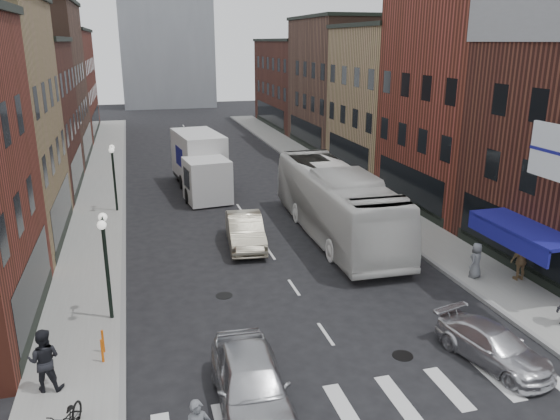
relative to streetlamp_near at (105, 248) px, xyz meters
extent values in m
plane|color=black|center=(7.40, -4.00, -2.91)|extent=(160.00, 160.00, 0.00)
cube|color=gray|center=(-1.10, 18.00, -2.84)|extent=(3.00, 74.00, 0.15)
cube|color=gray|center=(15.90, 18.00, -2.84)|extent=(3.00, 74.00, 0.15)
cube|color=gray|center=(0.40, 18.00, -2.91)|extent=(0.20, 74.00, 0.16)
cube|color=gray|center=(14.40, 18.00, -2.91)|extent=(0.20, 74.00, 0.16)
cube|color=silver|center=(7.40, -7.00, -2.91)|extent=(12.00, 2.20, 0.01)
cube|color=black|center=(-2.62, 0.50, -1.31)|extent=(0.08, 7.20, 2.20)
cube|color=black|center=(-2.62, 10.00, -1.31)|extent=(0.08, 8.00, 2.20)
cube|color=black|center=(-2.62, 20.00, -1.31)|extent=(0.08, 8.00, 2.20)
cube|color=#482E24|center=(-7.60, 31.00, 3.59)|extent=(10.00, 12.00, 13.00)
cube|color=black|center=(-2.62, 31.00, -1.31)|extent=(0.08, 9.60, 2.20)
cube|color=black|center=(-7.60, 31.00, 10.24)|extent=(10.30, 12.20, 0.30)
cube|color=maroon|center=(-7.60, 45.00, 2.59)|extent=(10.00, 16.00, 11.00)
cube|color=black|center=(-2.62, 45.00, -1.31)|extent=(0.08, 12.80, 2.20)
cube|color=black|center=(-7.60, 45.00, 8.24)|extent=(10.30, 16.20, 0.30)
cube|color=black|center=(17.42, 0.50, -1.31)|extent=(0.08, 7.20, 2.20)
cube|color=maroon|center=(22.40, 10.00, 4.09)|extent=(10.00, 10.00, 14.00)
cube|color=black|center=(17.42, 10.00, -1.31)|extent=(0.08, 8.00, 2.20)
cube|color=#9B8255|center=(22.40, 20.00, 2.59)|extent=(10.00, 10.00, 11.00)
cube|color=black|center=(17.42, 20.00, -1.31)|extent=(0.08, 8.00, 2.20)
cube|color=black|center=(22.40, 20.00, 8.24)|extent=(10.30, 10.20, 0.30)
cube|color=#482E24|center=(22.40, 31.00, 3.09)|extent=(10.00, 12.00, 12.00)
cube|color=black|center=(17.42, 31.00, -1.31)|extent=(0.08, 9.60, 2.20)
cube|color=black|center=(22.40, 31.00, 9.24)|extent=(10.30, 12.20, 0.30)
cube|color=#421D17|center=(22.40, 45.00, 2.09)|extent=(10.00, 16.00, 10.00)
cube|color=black|center=(17.42, 45.00, -1.31)|extent=(0.08, 12.80, 2.20)
cube|color=black|center=(22.40, 45.00, 7.24)|extent=(10.30, 16.20, 0.30)
cube|color=navy|center=(16.50, -1.50, -0.21)|extent=(1.80, 5.00, 0.15)
cube|color=navy|center=(15.65, -1.50, -0.56)|extent=(0.10, 5.00, 0.70)
cylinder|color=black|center=(0.00, 0.00, -0.91)|extent=(0.14, 0.14, 4.00)
cylinder|color=black|center=(0.00, 0.00, 1.09)|extent=(0.06, 0.90, 0.06)
sphere|color=white|center=(0.00, -0.45, 1.04)|extent=(0.32, 0.32, 0.32)
sphere|color=white|center=(0.00, 0.45, 1.04)|extent=(0.32, 0.32, 0.32)
cylinder|color=black|center=(0.00, 14.00, -0.91)|extent=(0.14, 0.14, 4.00)
cylinder|color=black|center=(0.00, 14.00, 1.09)|extent=(0.06, 0.90, 0.06)
sphere|color=white|center=(0.00, 13.55, 1.04)|extent=(0.32, 0.32, 0.32)
sphere|color=white|center=(0.00, 14.45, 1.04)|extent=(0.32, 0.32, 0.32)
cylinder|color=#D8590C|center=(-0.20, -3.00, -2.36)|extent=(0.08, 0.08, 0.80)
cylinder|color=#D8590C|center=(-0.20, -2.40, -2.36)|extent=(0.08, 0.08, 0.80)
cube|color=silver|center=(5.65, 14.68, -1.43)|extent=(2.96, 3.15, 2.75)
cube|color=black|center=(5.65, 14.68, -1.15)|extent=(2.85, 1.84, 1.21)
cube|color=silver|center=(5.65, 18.86, -0.60)|extent=(3.40, 6.01, 3.19)
cube|color=navy|center=(5.65, 18.86, -0.60)|extent=(3.03, 2.51, 1.32)
cube|color=black|center=(5.65, 18.64, -2.42)|extent=(3.24, 7.39, 0.39)
cylinder|color=black|center=(4.39, 14.90, -2.42)|extent=(0.31, 0.99, 0.99)
cylinder|color=black|center=(6.92, 14.90, -2.42)|extent=(0.31, 0.99, 0.99)
cylinder|color=black|center=(4.39, 18.64, -2.42)|extent=(0.31, 0.99, 0.99)
cylinder|color=black|center=(6.92, 18.64, -2.42)|extent=(0.31, 0.99, 0.99)
cylinder|color=black|center=(4.39, 20.84, -2.42)|extent=(0.31, 0.99, 0.99)
cylinder|color=black|center=(6.92, 20.84, -2.42)|extent=(0.31, 0.99, 0.99)
imported|color=silver|center=(11.41, 6.72, -1.06)|extent=(3.42, 13.37, 3.71)
imported|color=#B6B7BB|center=(3.95, -6.36, -2.06)|extent=(2.21, 5.06, 1.70)
imported|color=#BFB69B|center=(6.41, 6.42, -2.10)|extent=(2.22, 5.10, 1.63)
imported|color=silver|center=(12.04, -6.08, -2.32)|extent=(2.61, 4.39, 1.19)
imported|color=black|center=(-1.73, -4.06, -1.79)|extent=(1.02, 0.69, 1.95)
imported|color=olive|center=(16.96, -1.08, -1.88)|extent=(1.06, 0.56, 1.77)
imported|color=slate|center=(15.25, -0.34, -1.98)|extent=(0.92, 0.84, 1.57)
camera|label=1|loc=(1.29, -19.29, 7.12)|focal=35.00mm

